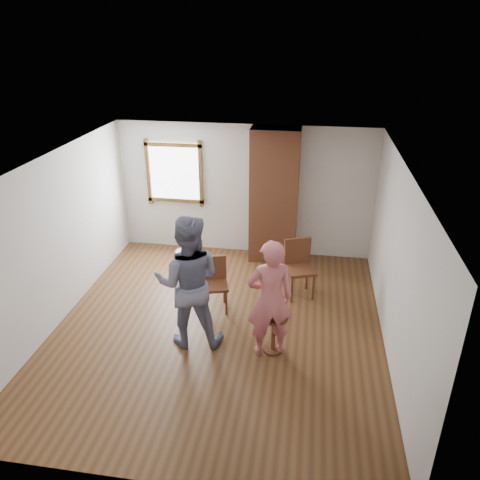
% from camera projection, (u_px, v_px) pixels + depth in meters
% --- Properties ---
extents(ground, '(5.50, 5.50, 0.00)m').
position_uv_depth(ground, '(219.00, 327.00, 7.27)').
color(ground, brown).
rests_on(ground, ground).
extents(room_shell, '(5.04, 5.52, 2.62)m').
position_uv_depth(room_shell, '(220.00, 205.00, 7.05)').
color(room_shell, silver).
rests_on(room_shell, ground).
extents(brick_chimney, '(0.90, 0.50, 2.60)m').
position_uv_depth(brick_chimney, '(274.00, 197.00, 8.87)').
color(brick_chimney, '#A85D3B').
rests_on(brick_chimney, ground).
extents(stoneware_crock, '(0.36, 0.36, 0.41)m').
position_uv_depth(stoneware_crock, '(185.00, 261.00, 8.85)').
color(stoneware_crock, tan).
rests_on(stoneware_crock, ground).
extents(dark_pot, '(0.15, 0.15, 0.14)m').
position_uv_depth(dark_pot, '(214.00, 263.00, 9.06)').
color(dark_pot, black).
rests_on(dark_pot, ground).
extents(dining_chair_left, '(0.51, 0.51, 0.89)m').
position_uv_depth(dining_chair_left, '(214.00, 280.00, 7.60)').
color(dining_chair_left, brown).
rests_on(dining_chair_left, ground).
extents(dining_chair_right, '(0.59, 0.59, 0.99)m').
position_uv_depth(dining_chair_right, '(299.00, 265.00, 7.97)').
color(dining_chair_right, brown).
rests_on(dining_chair_right, ground).
extents(side_table, '(0.40, 0.40, 0.60)m').
position_uv_depth(side_table, '(274.00, 327.00, 6.60)').
color(side_table, brown).
rests_on(side_table, ground).
extents(cake_plate, '(0.18, 0.18, 0.01)m').
position_uv_depth(cake_plate, '(274.00, 315.00, 6.52)').
color(cake_plate, white).
rests_on(cake_plate, side_table).
extents(cake_slice, '(0.08, 0.07, 0.06)m').
position_uv_depth(cake_slice, '(275.00, 313.00, 6.50)').
color(cake_slice, silver).
rests_on(cake_slice, cake_plate).
extents(man, '(1.07, 0.89, 2.00)m').
position_uv_depth(man, '(188.00, 282.00, 6.57)').
color(man, '#131635').
rests_on(man, ground).
extents(person_pink, '(0.74, 0.60, 1.77)m').
position_uv_depth(person_pink, '(270.00, 299.00, 6.37)').
color(person_pink, '#CF676B').
rests_on(person_pink, ground).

